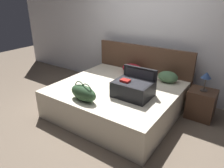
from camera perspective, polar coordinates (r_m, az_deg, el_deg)
ground_plane at (r=3.62m, az=-2.37°, el=-10.18°), size 12.00×12.00×0.00m
back_wall at (r=4.50m, az=10.45°, el=13.99°), size 8.00×0.10×2.60m
bed at (r=3.78m, az=1.22°, el=-4.23°), size 2.05×1.88×0.50m
headboard at (r=4.45m, az=8.27°, el=3.74°), size 2.09×0.08×1.05m
hard_case_large at (r=3.29m, az=5.86°, el=-0.93°), size 0.59×0.48×0.42m
duffel_bag at (r=3.18m, az=-7.85°, el=-2.40°), size 0.51×0.26×0.30m
pillow_near_headboard at (r=3.95m, az=15.07°, el=1.90°), size 0.39×0.28×0.21m
pillow_center_head at (r=4.28m, az=5.59°, el=4.19°), size 0.44×0.29×0.20m
nightstand at (r=3.93m, az=23.24°, el=-5.05°), size 0.44×0.40×0.51m
table_lamp at (r=3.74m, az=24.46°, el=1.89°), size 0.17×0.17×0.33m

